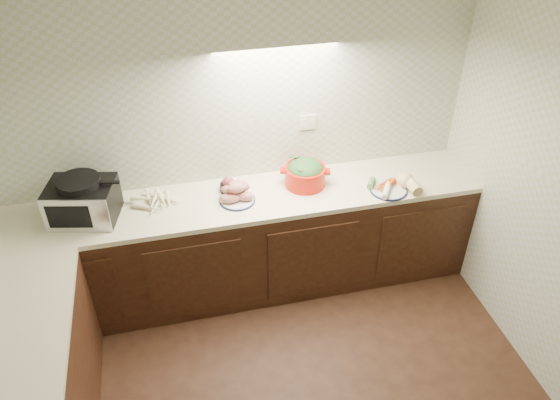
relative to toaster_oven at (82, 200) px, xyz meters
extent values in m
cube|color=white|center=(1.15, -1.53, 1.52)|extent=(3.60, 3.60, 0.05)
cube|color=#ABB38E|center=(1.15, 0.25, 0.25)|extent=(3.60, 0.05, 2.60)
cube|color=beige|center=(1.70, 0.26, 0.27)|extent=(0.13, 0.01, 0.12)
cube|color=black|center=(1.15, -0.03, -0.62)|extent=(3.60, 0.60, 0.86)
cube|color=beige|center=(1.15, -0.03, -0.17)|extent=(3.60, 0.60, 0.04)
cube|color=black|center=(0.00, 0.01, -0.01)|extent=(0.52, 0.43, 0.27)
cube|color=#B5B4BA|center=(-0.04, -0.17, -0.01)|extent=(0.45, 0.11, 0.27)
cube|color=black|center=(-0.04, -0.17, -0.01)|extent=(0.29, 0.07, 0.18)
cylinder|color=black|center=(0.00, 0.01, 0.15)|extent=(0.35, 0.35, 0.05)
cone|color=#EEE7BD|center=(0.57, 0.02, -0.13)|extent=(0.08, 0.23, 0.05)
cone|color=#EEE7BD|center=(0.41, 0.00, -0.13)|extent=(0.14, 0.19, 0.04)
cone|color=#EEE7BD|center=(0.45, 0.01, -0.13)|extent=(0.21, 0.10, 0.04)
cone|color=#EEE7BD|center=(0.57, 0.01, -0.13)|extent=(0.08, 0.18, 0.05)
cone|color=#EEE7BD|center=(0.54, 0.06, -0.13)|extent=(0.09, 0.21, 0.05)
cone|color=#EEE7BD|center=(0.40, -0.05, -0.13)|extent=(0.10, 0.22, 0.05)
cone|color=#EEE7BD|center=(0.60, 0.06, -0.13)|extent=(0.05, 0.21, 0.04)
cone|color=#EEE7BD|center=(0.59, -0.03, -0.11)|extent=(0.09, 0.22, 0.04)
cone|color=#EEE7BD|center=(0.46, 0.01, -0.11)|extent=(0.08, 0.17, 0.04)
cone|color=#EEE7BD|center=(0.55, -0.03, -0.11)|extent=(0.17, 0.19, 0.04)
cylinder|color=#0F163B|center=(1.08, -0.05, -0.15)|extent=(0.27, 0.27, 0.01)
cylinder|color=silver|center=(1.08, -0.05, -0.14)|extent=(0.25, 0.25, 0.02)
ellipsoid|color=#BD7363|center=(1.03, -0.08, -0.10)|extent=(0.16, 0.10, 0.07)
ellipsoid|color=#BD7363|center=(1.14, -0.07, -0.10)|extent=(0.16, 0.10, 0.07)
ellipsoid|color=#BD7363|center=(1.08, 0.00, -0.10)|extent=(0.16, 0.10, 0.07)
ellipsoid|color=#BD7363|center=(1.04, -0.03, -0.06)|extent=(0.16, 0.10, 0.07)
ellipsoid|color=#BD7363|center=(1.12, -0.01, -0.06)|extent=(0.16, 0.10, 0.07)
ellipsoid|color=#BD7363|center=(1.08, -0.06, -0.03)|extent=(0.16, 0.10, 0.07)
ellipsoid|color=#BD7363|center=(1.10, -0.03, -0.02)|extent=(0.16, 0.10, 0.07)
cylinder|color=black|center=(1.06, 0.09, -0.12)|extent=(0.16, 0.16, 0.06)
sphere|color=maroon|center=(1.04, 0.09, -0.07)|extent=(0.09, 0.09, 0.09)
sphere|color=beige|center=(1.09, 0.11, -0.08)|extent=(0.05, 0.05, 0.05)
cylinder|color=#BD1405|center=(1.63, 0.04, -0.07)|extent=(0.39, 0.39, 0.16)
cube|color=#BD1405|center=(1.47, 0.09, -0.03)|extent=(0.06, 0.08, 0.02)
cube|color=#BD1405|center=(1.80, -0.01, -0.03)|extent=(0.06, 0.08, 0.02)
ellipsoid|color=#2F5C25|center=(1.63, 0.04, -0.01)|extent=(0.28, 0.28, 0.15)
cylinder|color=#0F163B|center=(2.23, -0.19, -0.15)|extent=(0.29, 0.29, 0.01)
cylinder|color=silver|center=(2.23, -0.19, -0.14)|extent=(0.27, 0.27, 0.02)
cone|color=#C45117|center=(2.22, -0.16, -0.12)|extent=(0.15, 0.13, 0.03)
cone|color=#C45117|center=(2.22, -0.16, -0.12)|extent=(0.17, 0.09, 0.03)
cone|color=#C45117|center=(2.19, -0.17, -0.12)|extent=(0.15, 0.13, 0.03)
cone|color=#C45117|center=(2.18, -0.17, -0.10)|extent=(0.15, 0.12, 0.03)
cone|color=#C45117|center=(2.24, -0.16, -0.10)|extent=(0.13, 0.15, 0.03)
cylinder|color=white|center=(2.19, -0.23, -0.11)|extent=(0.14, 0.18, 0.05)
cylinder|color=#437430|center=(2.12, -0.11, -0.11)|extent=(0.10, 0.12, 0.05)
camera|label=1|loc=(0.64, -3.32, 2.24)|focal=35.00mm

